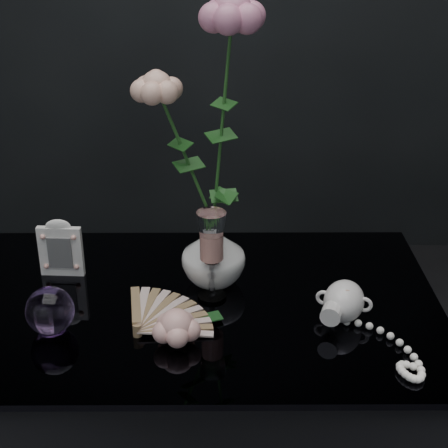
{
  "coord_description": "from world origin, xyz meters",
  "views": [
    {
      "loc": [
        0.12,
        -1.04,
        1.45
      ],
      "look_at": [
        0.12,
        0.05,
        0.92
      ],
      "focal_mm": 55.0,
      "sensor_mm": 36.0,
      "label": 1
    }
  ],
  "objects_px": {
    "vase": "(213,253)",
    "loose_rose": "(176,326)",
    "wine_glass": "(212,256)",
    "paperweight": "(50,311)",
    "picture_frame": "(60,247)",
    "pearl_jar": "(344,300)"
  },
  "relations": [
    {
      "from": "vase",
      "to": "loose_rose",
      "type": "xyz_separation_m",
      "value": [
        -0.06,
        -0.2,
        -0.03
      ]
    },
    {
      "from": "vase",
      "to": "wine_glass",
      "type": "distance_m",
      "value": 0.06
    },
    {
      "from": "vase",
      "to": "wine_glass",
      "type": "relative_size",
      "value": 0.73
    },
    {
      "from": "loose_rose",
      "to": "paperweight",
      "type": "bearing_deg",
      "value": -177.71
    },
    {
      "from": "paperweight",
      "to": "loose_rose",
      "type": "xyz_separation_m",
      "value": [
        0.22,
        -0.03,
        -0.01
      ]
    },
    {
      "from": "wine_glass",
      "to": "picture_frame",
      "type": "relative_size",
      "value": 1.45
    },
    {
      "from": "picture_frame",
      "to": "loose_rose",
      "type": "height_order",
      "value": "picture_frame"
    },
    {
      "from": "paperweight",
      "to": "pearl_jar",
      "type": "distance_m",
      "value": 0.51
    },
    {
      "from": "vase",
      "to": "paperweight",
      "type": "relative_size",
      "value": 1.53
    },
    {
      "from": "picture_frame",
      "to": "loose_rose",
      "type": "distance_m",
      "value": 0.33
    },
    {
      "from": "vase",
      "to": "picture_frame",
      "type": "height_order",
      "value": "vase"
    },
    {
      "from": "wine_glass",
      "to": "pearl_jar",
      "type": "relative_size",
      "value": 0.68
    },
    {
      "from": "vase",
      "to": "pearl_jar",
      "type": "distance_m",
      "value": 0.27
    },
    {
      "from": "picture_frame",
      "to": "wine_glass",
      "type": "bearing_deg",
      "value": -13.05
    },
    {
      "from": "loose_rose",
      "to": "picture_frame",
      "type": "bearing_deg",
      "value": 146.57
    },
    {
      "from": "vase",
      "to": "paperweight",
      "type": "distance_m",
      "value": 0.33
    },
    {
      "from": "paperweight",
      "to": "picture_frame",
      "type": "bearing_deg",
      "value": 96.31
    },
    {
      "from": "loose_rose",
      "to": "pearl_jar",
      "type": "xyz_separation_m",
      "value": [
        0.29,
        0.07,
        0.01
      ]
    },
    {
      "from": "wine_glass",
      "to": "paperweight",
      "type": "relative_size",
      "value": 2.09
    },
    {
      "from": "wine_glass",
      "to": "paperweight",
      "type": "distance_m",
      "value": 0.3
    },
    {
      "from": "vase",
      "to": "pearl_jar",
      "type": "xyz_separation_m",
      "value": [
        0.23,
        -0.13,
        -0.03
      ]
    },
    {
      "from": "pearl_jar",
      "to": "paperweight",
      "type": "bearing_deg",
      "value": -156.56
    }
  ]
}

